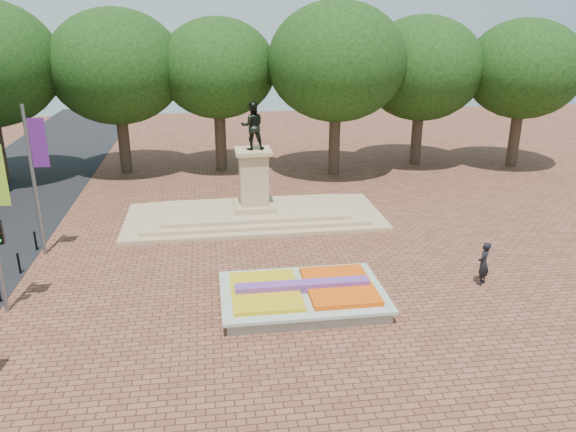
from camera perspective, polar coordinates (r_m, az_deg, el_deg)
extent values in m
plane|color=brown|center=(23.78, -1.73, -6.74)|extent=(90.00, 90.00, 0.00)
cube|color=gray|center=(22.04, 1.48, -8.34)|extent=(6.00, 4.00, 0.45)
cube|color=#B1BFAD|center=(21.91, 1.48, -7.70)|extent=(6.30, 4.30, 0.12)
cube|color=#FB5F0D|center=(22.12, 5.22, -7.13)|extent=(2.60, 3.40, 0.22)
cube|color=gold|center=(21.68, -2.33, -7.67)|extent=(2.60, 3.40, 0.18)
cube|color=#5D2D7D|center=(21.81, 1.49, -7.19)|extent=(5.20, 0.55, 0.38)
cube|color=tan|center=(31.09, -3.43, -0.07)|extent=(14.00, 6.00, 0.20)
cube|color=tan|center=(31.02, -3.43, 0.27)|extent=(12.00, 5.00, 0.20)
cube|color=tan|center=(30.95, -3.44, 0.62)|extent=(10.00, 4.00, 0.20)
cube|color=tan|center=(30.87, -3.45, 1.06)|extent=(2.20, 2.20, 0.30)
cube|color=tan|center=(30.42, -3.51, 3.83)|extent=(1.50, 1.50, 2.80)
cube|color=tan|center=(30.05, -3.57, 6.58)|extent=(1.90, 1.90, 0.20)
imported|color=black|center=(29.77, -3.62, 9.12)|extent=(1.22, 0.95, 2.50)
cylinder|color=#35281D|center=(42.37, -26.98, 5.83)|extent=(0.80, 0.80, 4.00)
cylinder|color=#35281D|center=(40.50, -16.17, 6.65)|extent=(0.80, 0.80, 4.00)
ellipsoid|color=black|center=(39.78, -16.82, 13.24)|extent=(8.80, 8.80, 7.48)
cylinder|color=#35281D|center=(40.13, -6.17, 7.19)|extent=(0.80, 0.80, 4.00)
ellipsoid|color=black|center=(39.40, -6.42, 13.87)|extent=(8.80, 8.80, 7.48)
cylinder|color=#35281D|center=(40.96, 3.74, 7.52)|extent=(0.80, 0.80, 4.00)
ellipsoid|color=black|center=(40.25, 3.89, 14.06)|extent=(8.80, 8.80, 7.48)
cylinder|color=#35281D|center=(42.94, 13.01, 7.62)|extent=(0.80, 0.80, 4.00)
ellipsoid|color=black|center=(42.26, 13.50, 13.85)|extent=(8.80, 8.80, 7.48)
cylinder|color=#35281D|center=(45.91, 21.27, 7.55)|extent=(0.80, 0.80, 4.00)
ellipsoid|color=black|center=(45.27, 22.01, 13.35)|extent=(8.80, 8.80, 7.48)
cylinder|color=slate|center=(27.77, -24.40, 3.12)|extent=(0.16, 0.16, 7.00)
cube|color=#571B71|center=(27.24, -24.01, 6.80)|extent=(0.70, 0.04, 2.20)
cylinder|color=black|center=(26.98, -25.65, -4.43)|extent=(0.10, 0.10, 0.90)
sphere|color=black|center=(26.81, -25.80, -3.51)|extent=(0.12, 0.12, 0.12)
cylinder|color=black|center=(29.28, -24.26, -2.39)|extent=(0.10, 0.10, 0.90)
sphere|color=black|center=(29.12, -24.38, -1.53)|extent=(0.12, 0.12, 0.12)
imported|color=black|center=(24.61, 19.24, -4.55)|extent=(0.80, 0.80, 1.88)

